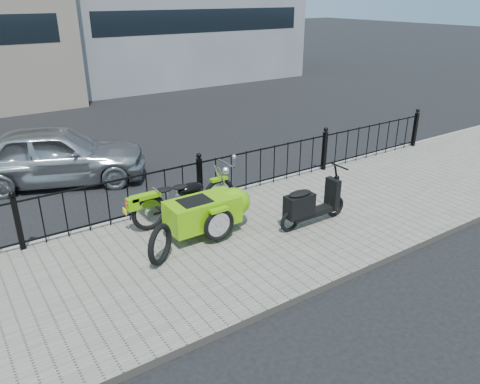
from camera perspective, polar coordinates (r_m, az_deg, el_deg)
ground at (r=8.92m, az=-0.67°, el=-4.74°), size 120.00×120.00×0.00m
sidewalk at (r=8.53m, az=1.19°, el=-5.69°), size 30.00×3.80×0.12m
curb at (r=10.01m, az=-5.22°, el=-1.23°), size 30.00×0.10×0.12m
iron_fence at (r=9.69m, az=-4.93°, el=1.33°), size 14.11×0.11×1.08m
motorcycle_sidecar at (r=8.51m, az=-4.01°, el=-1.78°), size 2.28×1.47×0.98m
scooter at (r=8.80m, az=8.48°, el=-1.57°), size 1.57×0.46×1.06m
spare_tire at (r=7.62m, az=-9.72°, el=-6.32°), size 0.62×0.49×0.69m
sedan_car at (r=11.72m, az=-21.53°, el=4.21°), size 4.37×3.00×1.38m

